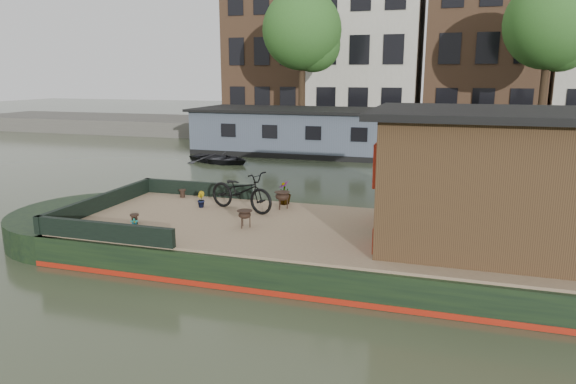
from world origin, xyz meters
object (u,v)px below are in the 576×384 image
(bicycle, at_px, (241,191))
(brazier_front, at_px, (245,219))
(brazier_rear, at_px, (282,200))
(dinghy, at_px, (220,156))
(cabin, at_px, (484,177))

(bicycle, xyz_separation_m, brazier_front, (0.56, -1.21, -0.28))
(brazier_rear, bearing_deg, brazier_front, -99.43)
(brazier_rear, distance_m, dinghy, 10.67)
(bicycle, height_order, dinghy, bicycle)
(cabin, bearing_deg, brazier_front, -175.34)
(cabin, xyz_separation_m, dinghy, (-9.87, 10.28, -1.58))
(bicycle, bearing_deg, dinghy, 45.43)
(cabin, xyz_separation_m, brazier_rear, (-4.19, 1.27, -1.03))
(bicycle, bearing_deg, brazier_rear, -44.79)
(bicycle, bearing_deg, brazier_front, -136.79)
(brazier_front, bearing_deg, dinghy, 116.95)
(brazier_front, height_order, brazier_rear, brazier_rear)
(cabin, relative_size, dinghy, 1.41)
(bicycle, height_order, brazier_rear, bicycle)
(brazier_front, relative_size, dinghy, 0.12)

